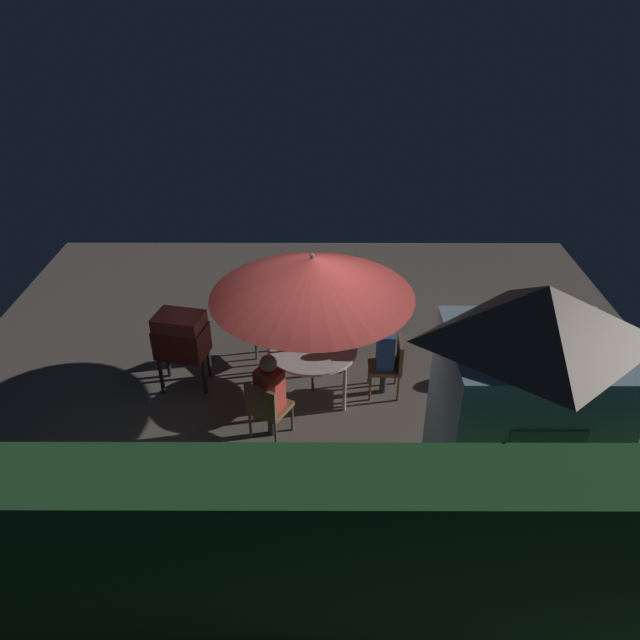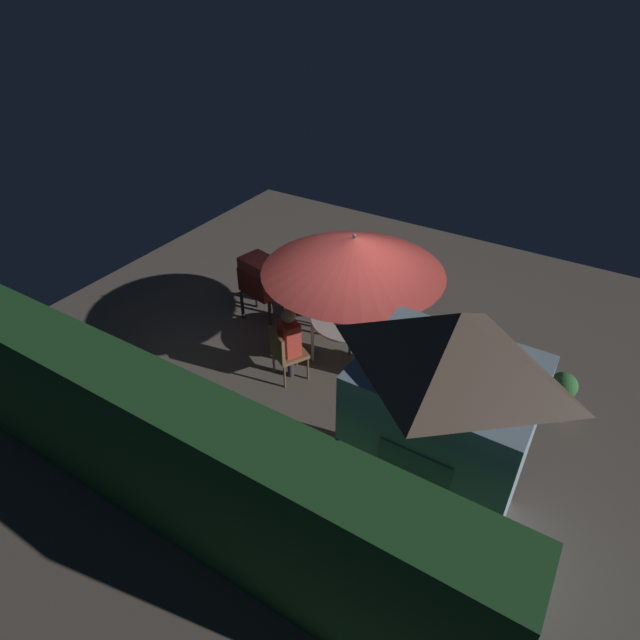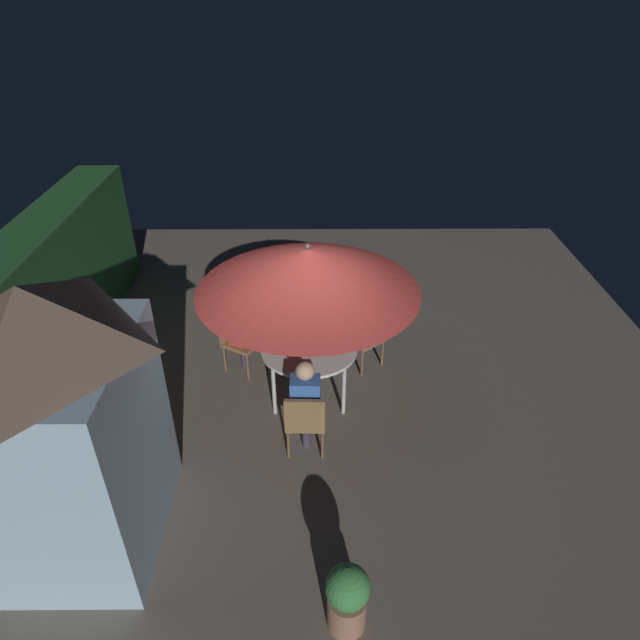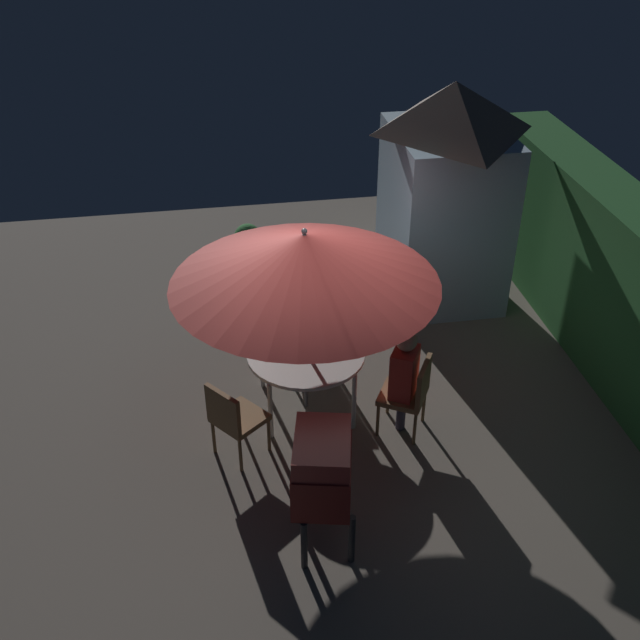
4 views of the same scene
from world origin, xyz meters
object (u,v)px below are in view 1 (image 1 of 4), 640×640
Objects in this scene: chair_near_shed at (267,407)px; patio_table at (313,352)px; garden_shed at (523,407)px; bbq_grill at (181,337)px; potted_plant_by_shed at (526,355)px; person_in_blue at (386,347)px; patio_umbrella at (312,277)px; chair_far_side at (391,363)px; chair_toward_hedge at (270,330)px; person_in_red at (270,387)px.

patio_table is at bearing -119.58° from chair_near_shed.
bbq_grill is at bearing -29.58° from garden_shed.
patio_table is 3.22m from potted_plant_by_shed.
patio_table is 1.01× the size of person_in_blue.
patio_umbrella is at bearing 175.73° from bbq_grill.
chair_far_side is (-1.69, -0.99, 0.00)m from chair_near_shed.
bbq_grill reaches higher than chair_toward_hedge.
patio_table is at bearing -44.54° from garden_shed.
garden_shed is 2.60m from chair_far_side.
bbq_grill is 0.95× the size of person_in_blue.
garden_shed is at bearing 133.75° from chair_toward_hedge.
patio_table is at bearing 128.77° from chair_toward_hedge.
chair_near_shed is 1.86m from chair_toward_hedge.
chair_near_shed is 0.28m from person_in_red.
chair_far_side is at bearing 178.38° from person_in_blue.
person_in_blue reaches higher than chair_near_shed.
chair_near_shed is (0.58, 1.02, -1.35)m from patio_umbrella.
garden_shed is 4.29m from chair_toward_hedge.
chair_toward_hedge is at bearing -149.81° from bbq_grill.
person_in_blue is (-2.90, 0.17, -0.06)m from bbq_grill.
person_in_blue reaches higher than chair_far_side.
patio_table is 1.19m from patio_umbrella.
garden_shed reaches higher than patio_table.
chair_toward_hedge is 1.22× the size of potted_plant_by_shed.
chair_far_side reaches higher than patio_table.
bbq_grill is 1.33× the size of chair_far_side.
chair_toward_hedge is (0.67, -0.84, -0.17)m from patio_table.
person_in_blue is (-1.03, 0.03, -1.09)m from patio_umbrella.
patio_umbrella is at bearing -119.58° from chair_near_shed.
person_in_red is (-1.34, 1.08, -0.06)m from bbq_grill.
person_in_blue is (1.19, -2.15, -0.69)m from garden_shed.
garden_shed is at bearing 155.79° from person_in_red.
garden_shed reaches higher than person_in_blue.
person_in_red is (-0.04, -0.07, 0.26)m from chair_near_shed.
bbq_grill is (1.87, -0.14, -1.03)m from patio_umbrella.
garden_shed reaches higher than chair_far_side.
chair_near_shed reaches higher than patio_table.
patio_table is 1.18m from chair_near_shed.
person_in_red is (2.75, -1.24, -0.69)m from garden_shed.
chair_toward_hedge is 1.81m from person_in_red.
potted_plant_by_shed is at bearing -177.52° from bbq_grill.
chair_near_shed is 4.01m from potted_plant_by_shed.
person_in_blue is at bearing -61.06° from garden_shed.
patio_umbrella is at bearing -1.62° from person_in_blue.
garden_shed is 3.23× the size of chair_far_side.
chair_far_side is 0.71× the size of person_in_red.
chair_far_side is 1.22× the size of potted_plant_by_shed.
chair_near_shed is at bearing 60.42° from patio_table.
chair_toward_hedge is (-1.20, -0.70, -0.33)m from bbq_grill.
patio_umbrella reaches higher than chair_toward_hedge.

